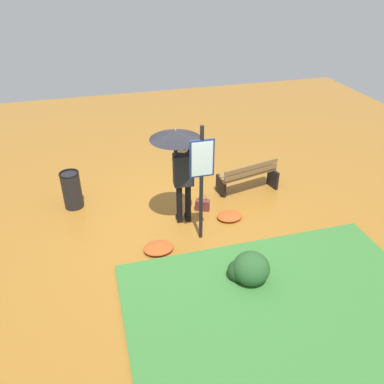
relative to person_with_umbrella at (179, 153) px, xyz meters
name	(u,v)px	position (x,y,z in m)	size (l,w,h in m)	color
ground_plane	(180,221)	(0.00, -0.01, -1.55)	(18.00, 18.00, 0.00)	#9E6623
grass_verge	(294,327)	(-0.95, 3.07, -1.53)	(4.80, 4.00, 0.05)	#387533
person_with_umbrella	(179,153)	(0.00, 0.00, 0.00)	(0.96, 0.96, 2.04)	black
info_sign_post	(202,171)	(-0.26, 0.62, -0.11)	(0.44, 0.07, 2.30)	black
handbag	(202,205)	(-0.56, -0.29, -1.42)	(0.33, 0.25, 0.37)	brown
park_bench	(249,176)	(-1.79, -0.75, -1.15)	(1.42, 0.67, 0.75)	black
trash_bin	(72,190)	(2.09, -1.15, -1.13)	(0.42, 0.42, 0.83)	black
shrub_cluster	(249,269)	(-0.68, 1.97, -1.29)	(0.68, 0.62, 0.55)	#285628
leaf_pile_near_person	(230,216)	(-1.01, 0.17, -1.49)	(0.53, 0.42, 0.12)	#B74C1E
leaf_pile_by_bench	(158,248)	(0.61, 0.81, -1.49)	(0.56, 0.45, 0.12)	#B74C1E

